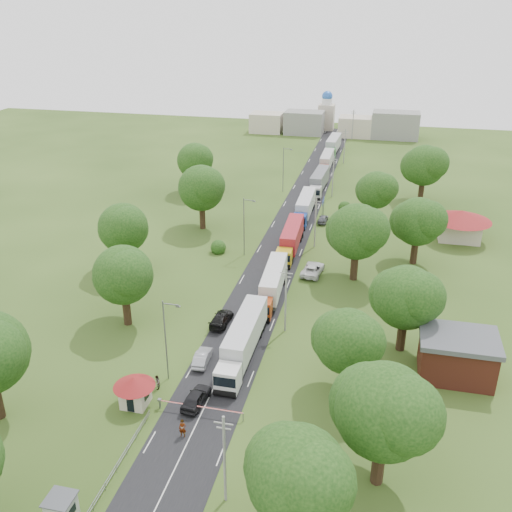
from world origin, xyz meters
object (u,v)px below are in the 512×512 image
(car_lane_front, at_px, (196,398))
(car_lane_mid, at_px, (202,357))
(pedestrian_near, at_px, (183,429))
(guard_booth, at_px, (135,388))
(boom_barrier, at_px, (188,406))
(info_sign, at_px, (323,204))
(truck_0, at_px, (243,340))

(car_lane_front, bearing_deg, car_lane_mid, -71.09)
(car_lane_mid, distance_m, pedestrian_near, 12.48)
(guard_booth, bearing_deg, boom_barrier, 0.01)
(guard_booth, bearing_deg, pedestrian_near, -28.31)
(boom_barrier, relative_size, car_lane_front, 1.93)
(info_sign, bearing_deg, guard_booth, -101.68)
(car_lane_front, xyz_separation_m, car_lane_mid, (-1.69, 7.32, -0.08))
(car_lane_front, bearing_deg, guard_booth, 19.50)
(car_lane_front, distance_m, pedestrian_near, 5.01)
(info_sign, distance_m, pedestrian_near, 63.81)
(guard_booth, distance_m, truck_0, 14.26)
(guard_booth, height_order, car_lane_mid, guard_booth)
(truck_0, height_order, car_lane_front, truck_0)
(car_lane_front, height_order, car_lane_mid, car_lane_front)
(boom_barrier, bearing_deg, guard_booth, -179.99)
(info_sign, xyz_separation_m, truck_0, (-3.54, -48.83, -0.68))
(boom_barrier, bearing_deg, car_lane_mid, 98.61)
(info_sign, bearing_deg, pedestrian_near, -95.31)
(guard_booth, distance_m, car_lane_front, 6.52)
(info_sign, distance_m, truck_0, 48.96)
(boom_barrier, xyz_separation_m, car_lane_mid, (-1.34, 8.82, -0.16))
(guard_booth, relative_size, car_lane_front, 0.92)
(info_sign, bearing_deg, car_lane_front, -96.05)
(info_sign, bearing_deg, car_lane_mid, -98.77)
(boom_barrier, distance_m, info_sign, 60.39)
(truck_0, relative_size, pedestrian_near, 8.02)
(boom_barrier, relative_size, info_sign, 2.25)
(truck_0, height_order, car_lane_mid, truck_0)
(guard_booth, height_order, car_lane_front, guard_booth)
(boom_barrier, height_order, guard_booth, guard_booth)
(boom_barrier, xyz_separation_m, truck_0, (3.01, 11.17, 1.43))
(boom_barrier, relative_size, car_lane_mid, 2.08)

